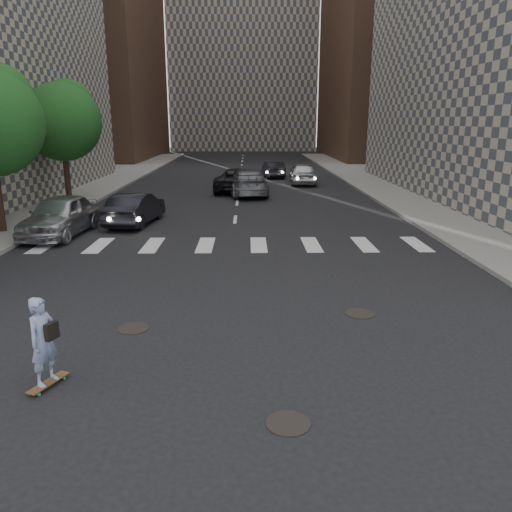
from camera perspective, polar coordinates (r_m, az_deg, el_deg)
The scene contains 14 objects.
ground at distance 10.31m, azimuth -4.22°, elevation -10.88°, with size 160.00×160.00×0.00m, color black.
sidewalk_right at distance 32.69m, azimuth 24.36°, elevation 6.05°, with size 13.00×80.00×0.15m, color gray.
tower_right at distance 68.45m, azimuth 17.30°, elevation 25.95°, with size 18.00×24.00×36.00m, color brown.
tree_c at distance 30.11m, azimuth -21.17°, elevation 14.46°, with size 4.20×4.20×6.60m.
manhole_a at distance 8.14m, azimuth 3.69°, elevation -18.53°, with size 0.70×0.70×0.02m, color black.
manhole_b at distance 11.67m, azimuth -13.85°, elevation -8.03°, with size 0.70×0.70×0.02m, color black.
manhole_c at distance 12.42m, azimuth 11.78°, elevation -6.46°, with size 0.70×0.70×0.02m, color black.
skateboarder at distance 9.42m, azimuth -23.12°, elevation -8.93°, with size 0.57×0.85×1.66m.
silver_sedan at distance 21.72m, azimuth -21.47°, elevation 4.33°, with size 1.93×4.80×1.63m, color #B0B3B7.
traffic_car_a at distance 23.13m, azimuth -13.62°, elevation 5.30°, with size 1.51×4.34×1.43m, color black.
traffic_car_b at distance 31.47m, azimuth -0.96°, elevation 8.43°, with size 2.26×5.56×1.61m, color slate.
traffic_car_c at distance 33.12m, azimuth -2.09°, elevation 8.69°, with size 2.54×5.51×1.53m, color black.
traffic_car_d at distance 37.24m, azimuth 5.37°, elevation 9.40°, with size 1.87×4.64×1.58m, color #B2B5BA.
traffic_car_e at distance 41.48m, azimuth 1.98°, elevation 9.88°, with size 1.42×4.07×1.34m, color black.
Camera 1 is at (0.59, -9.24, 4.53)m, focal length 35.00 mm.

